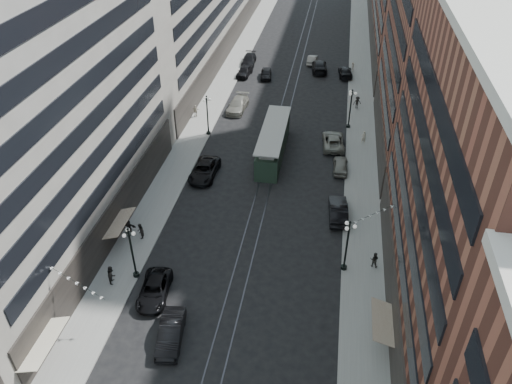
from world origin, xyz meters
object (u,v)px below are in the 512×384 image
Objects in this scene: car_8 at (238,105)px; car_extra_0 at (319,66)px; pedestrian_extra_0 at (112,274)px; lamppost_se_mid at (350,107)px; car_2 at (154,290)px; pedestrian_8 at (364,137)px; car_14 at (312,60)px; pedestrian_extra_1 at (353,67)px; car_5 at (171,333)px; car_7 at (205,170)px; car_10 at (338,210)px; pedestrian_6 at (196,111)px; car_11 at (333,141)px; pedestrian_extra_2 at (140,231)px; car_12 at (345,72)px; car_extra_2 at (249,60)px; pedestrian_5 at (129,227)px; pedestrian_7 at (374,260)px; car_extra_1 at (340,165)px; lamppost_sw_far at (132,251)px; lamppost_sw_mid at (207,114)px; pedestrian_2 at (126,222)px; car_13 at (266,74)px; car_9 at (245,71)px; streetcar at (273,143)px; pedestrian_9 at (357,102)px; lamppost_se_far at (347,244)px.

car_extra_0 is at bearing 61.90° from car_8.
lamppost_se_mid is at bearing -42.72° from pedestrian_extra_0.
pedestrian_8 reaches higher than car_2.
pedestrian_extra_1 is at bearing 161.55° from car_14.
car_5 and car_7 have the same top height.
car_10 is 3.07× the size of pedestrian_6.
car_11 is 28.04m from pedestrian_extra_2.
car_12 is 0.96× the size of car_extra_2.
car_extra_0 is at bearing 57.42° from pedestrian_5.
car_11 reaches higher than car_12.
pedestrian_7 is 0.37× the size of car_extra_1.
car_10 is 40.58m from car_extra_0.
car_8 is 36.30m from pedestrian_extra_0.
car_8 is (2.40, 35.01, -2.24)m from lamppost_sw_far.
car_8 is 19.32m from pedestrian_8.
pedestrian_6 reaches higher than pedestrian_5.
lamppost_sw_mid is 8.66m from car_8.
pedestrian_6 is at bearing 81.84° from pedestrian_2.
car_extra_2 is at bearing -14.03° from pedestrian_extra_0.
car_5 is at bearing -96.39° from car_13.
car_13 is at bearing -65.46° from car_extra_1.
pedestrian_6 reaches higher than car_12.
pedestrian_extra_2 reaches higher than car_extra_0.
car_9 is 0.92× the size of car_12.
pedestrian_2 is (-21.70, -25.85, -2.07)m from lamppost_se_mid.
streetcar is at bearing -136.59° from lamppost_se_mid.
lamppost_sw_mid reaches higher than car_14.
pedestrian_9 reaches higher than car_13.
car_14 is at bearing -45.45° from car_12.
pedestrian_extra_2 is at bearing -93.26° from car_8.
lamppost_se_mid is 1.28× the size of car_extra_1.
pedestrian_7 is (2.67, -27.23, -2.15)m from lamppost_se_mid.
pedestrian_7 is at bearing -15.22° from pedestrian_extra_1.
car_11 is at bearing 103.17° from car_14.
pedestrian_7 is at bearing -87.02° from pedestrian_extra_0.
lamppost_se_mid is 11.31m from car_extra_1.
lamppost_sw_mid is 5.96m from pedestrian_6.
car_10 is at bearing 67.87° from pedestrian_8.
car_extra_2 reaches higher than car_12.
car_7 is 36.76m from car_extra_0.
pedestrian_8 is at bearing 53.87° from lamppost_sw_far.
car_extra_0 is (-7.91, 47.39, -0.06)m from pedestrian_7.
car_extra_1 is (20.40, 15.39, -0.20)m from pedestrian_5.
car_7 is at bearing 17.89° from pedestrian_8.
car_8 is 3.67× the size of pedestrian_7.
pedestrian_8 is at bearing 32.01° from car_7.
pedestrian_2 is 42.24m from car_13.
car_9 is (-17.40, 44.08, -2.28)m from lamppost_se_far.
pedestrian_7 is (18.67, -30.24, 0.10)m from car_8.
car_11 is (-1.88, -5.35, -2.30)m from lamppost_se_mid.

